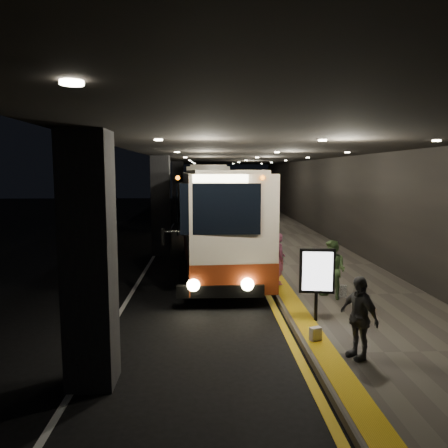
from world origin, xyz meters
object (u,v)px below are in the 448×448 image
object	(u,v)px
passenger_waiting_green	(333,270)
stanchion_post	(275,263)
info_sign	(317,272)
coach_main	(216,221)
passenger_boarding	(279,259)
bag_polka	(341,291)
coach_second	(212,195)
passenger_waiting_grey	(359,317)
bag_plain	(315,334)

from	to	relation	value
passenger_waiting_green	stanchion_post	distance (m)	2.82
passenger_waiting_green	info_sign	size ratio (longest dim) A/B	0.94
coach_main	passenger_boarding	size ratio (longest dim) A/B	7.23
coach_main	bag_polka	xyz separation A→B (m)	(3.46, -5.16, -1.42)
passenger_boarding	info_sign	xyz separation A→B (m)	(0.32, -3.46, 0.37)
coach_second	bag_polka	distance (m)	21.31
passenger_waiting_grey	bag_plain	size ratio (longest dim) A/B	5.45
passenger_waiting_green	stanchion_post	xyz separation A→B (m)	(-1.23, 2.52, -0.33)
passenger_waiting_green	bag_plain	xyz separation A→B (m)	(-1.23, -3.03, -0.68)
coach_main	passenger_waiting_grey	xyz separation A→B (m)	(2.53, -9.16, -0.80)
passenger_boarding	stanchion_post	size ratio (longest dim) A/B	1.65
passenger_boarding	coach_main	bearing A→B (deg)	25.51
coach_main	coach_second	distance (m)	15.83
info_sign	passenger_boarding	bearing A→B (deg)	103.32
bag_plain	passenger_waiting_grey	bearing A→B (deg)	-54.72
stanchion_post	coach_second	bearing A→B (deg)	95.68
coach_second	passenger_waiting_grey	xyz separation A→B (m)	(2.45, -24.98, -0.97)
passenger_waiting_grey	stanchion_post	bearing A→B (deg)	160.74
passenger_waiting_green	stanchion_post	size ratio (longest dim) A/B	1.67
coach_second	stanchion_post	xyz separation A→B (m)	(1.85, -18.58, -1.28)
coach_second	bag_polka	bearing A→B (deg)	-78.01
coach_second	passenger_boarding	distance (m)	19.54
passenger_boarding	bag_plain	distance (m)	4.75
bag_plain	passenger_boarding	bearing A→B (deg)	90.00
coach_main	bag_plain	distance (m)	8.65
info_sign	stanchion_post	distance (m)	4.38
stanchion_post	passenger_waiting_grey	bearing A→B (deg)	-84.63
passenger_boarding	passenger_waiting_grey	xyz separation A→B (m)	(0.60, -5.55, -0.01)
coach_second	passenger_waiting_grey	size ratio (longest dim) A/B	7.99
coach_main	passenger_waiting_green	world-z (taller)	coach_main
coach_main	passenger_boarding	distance (m)	4.16
coach_main	passenger_boarding	bearing A→B (deg)	-65.61
passenger_waiting_grey	bag_polka	distance (m)	4.15
coach_second	info_sign	bearing A→B (deg)	-81.73
coach_second	bag_polka	world-z (taller)	coach_second
passenger_boarding	bag_plain	world-z (taller)	passenger_boarding
coach_second	coach_main	bearing A→B (deg)	-87.44
passenger_boarding	bag_polka	bearing A→B (deg)	-138.07
stanchion_post	passenger_waiting_green	bearing A→B (deg)	-63.92
bag_polka	stanchion_post	xyz separation A→B (m)	(-1.53, 2.40, 0.32)
bag_plain	info_sign	bearing A→B (deg)	75.44
coach_second	passenger_boarding	size ratio (longest dim) A/B	7.86
coach_second	stanchion_post	size ratio (longest dim) A/B	12.96
info_sign	bag_polka	bearing A→B (deg)	65.69
bag_polka	coach_second	bearing A→B (deg)	99.14
coach_main	bag_polka	world-z (taller)	coach_main
bag_polka	info_sign	distance (m)	2.47
passenger_boarding	bag_polka	world-z (taller)	passenger_boarding
passenger_waiting_grey	info_sign	distance (m)	2.15
coach_main	bag_polka	bearing A→B (deg)	-59.91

